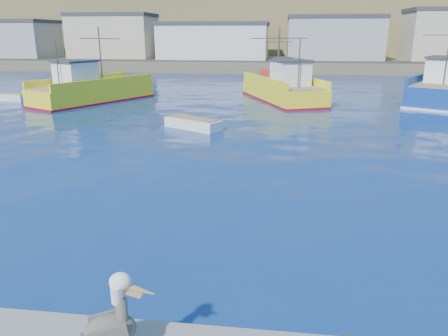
# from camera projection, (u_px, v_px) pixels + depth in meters

# --- Properties ---
(ground) EXTENTS (260.00, 260.00, 0.00)m
(ground) POSITION_uv_depth(u_px,v_px,m) (211.00, 268.00, 11.55)
(ground) COLOR #071E56
(ground) RESTS_ON ground
(dock_bollards) EXTENTS (36.20, 0.20, 0.30)m
(dock_bollards) POSITION_uv_depth(u_px,v_px,m) (214.00, 333.00, 8.07)
(dock_bollards) COLOR #4C4C4C
(dock_bollards) RESTS_ON dock
(far_shore) EXTENTS (200.00, 81.00, 24.00)m
(far_shore) POSITION_uv_depth(u_px,v_px,m) (277.00, 20.00, 112.31)
(far_shore) COLOR brown
(far_shore) RESTS_ON ground
(trawler_yellow_a) EXTENTS (8.70, 11.99, 6.54)m
(trawler_yellow_a) POSITION_uv_depth(u_px,v_px,m) (91.00, 90.00, 38.87)
(trawler_yellow_a) COLOR yellow
(trawler_yellow_a) RESTS_ON ground
(trawler_yellow_b) EXTENTS (8.10, 12.23, 6.55)m
(trawler_yellow_b) POSITION_uv_depth(u_px,v_px,m) (283.00, 89.00, 39.68)
(trawler_yellow_b) COLOR yellow
(trawler_yellow_b) RESTS_ON ground
(boat_orange) EXTENTS (5.06, 7.40, 5.90)m
(boat_orange) POSITION_uv_depth(u_px,v_px,m) (280.00, 76.00, 53.13)
(boat_orange) COLOR red
(boat_orange) RESTS_ON ground
(skiff_mid) EXTENTS (4.03, 3.10, 0.84)m
(skiff_mid) POSITION_uv_depth(u_px,v_px,m) (193.00, 124.00, 28.28)
(skiff_mid) COLOR silver
(skiff_mid) RESTS_ON ground
(skiff_extra) EXTENTS (3.86, 1.73, 0.81)m
(skiff_extra) POSITION_uv_depth(u_px,v_px,m) (8.00, 98.00, 40.08)
(skiff_extra) COLOR silver
(skiff_extra) RESTS_ON ground
(pelican) EXTENTS (1.30, 0.83, 1.64)m
(pelican) POSITION_uv_depth(u_px,v_px,m) (113.00, 323.00, 7.47)
(pelican) COLOR #595451
(pelican) RESTS_ON dock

